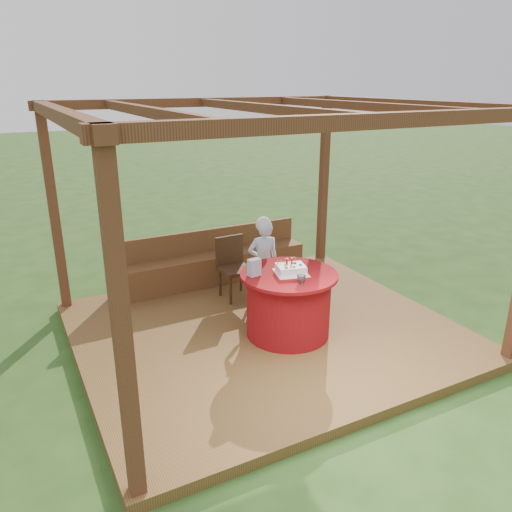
{
  "coord_description": "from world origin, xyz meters",
  "views": [
    {
      "loc": [
        -2.71,
        -4.95,
        3.08
      ],
      "look_at": [
        0.0,
        0.25,
        1.0
      ],
      "focal_mm": 35.0,
      "sensor_mm": 36.0,
      "label": 1
    }
  ],
  "objects": [
    {
      "name": "elderly_woman",
      "position": [
        0.33,
        0.67,
        0.75
      ],
      "size": [
        0.48,
        0.36,
        1.24
      ],
      "color": "#9ECAEA",
      "rests_on": "deck"
    },
    {
      "name": "gift_bag",
      "position": [
        -0.23,
        -0.14,
        1.02
      ],
      "size": [
        0.15,
        0.11,
        0.2
      ],
      "primitive_type": "cube",
      "rotation": [
        0.0,
        0.0,
        0.12
      ],
      "color": "#C47EAC",
      "rests_on": "table"
    },
    {
      "name": "bench",
      "position": [
        0.0,
        1.72,
        0.38
      ],
      "size": [
        3.0,
        0.42,
        0.8
      ],
      "color": "brown",
      "rests_on": "deck"
    },
    {
      "name": "birthday_cake",
      "position": [
        0.19,
        -0.28,
        0.97
      ],
      "size": [
        0.45,
        0.45,
        0.17
      ],
      "color": "white",
      "rests_on": "table"
    },
    {
      "name": "deck",
      "position": [
        0.0,
        0.0,
        0.06
      ],
      "size": [
        4.5,
        4.0,
        0.12
      ],
      "primitive_type": "cube",
      "color": "brown",
      "rests_on": "ground"
    },
    {
      "name": "drinking_glass",
      "position": [
        0.13,
        -0.6,
        0.97
      ],
      "size": [
        0.14,
        0.14,
        0.1
      ],
      "primitive_type": "imported",
      "rotation": [
        0.0,
        0.0,
        0.38
      ],
      "color": "silver",
      "rests_on": "table"
    },
    {
      "name": "pergola",
      "position": [
        0.0,
        0.0,
        2.41
      ],
      "size": [
        4.5,
        4.0,
        2.72
      ],
      "color": "brown",
      "rests_on": "deck"
    },
    {
      "name": "chair",
      "position": [
        0.07,
        1.08,
        0.6
      ],
      "size": [
        0.44,
        0.44,
        0.87
      ],
      "color": "#3C2413",
      "rests_on": "deck"
    },
    {
      "name": "table",
      "position": [
        0.17,
        -0.27,
        0.53
      ],
      "size": [
        1.16,
        1.16,
        0.8
      ],
      "color": "#9C1111",
      "rests_on": "deck"
    },
    {
      "name": "ground",
      "position": [
        0.0,
        0.0,
        0.0
      ],
      "size": [
        60.0,
        60.0,
        0.0
      ],
      "primitive_type": "plane",
      "color": "#254818",
      "rests_on": "ground"
    }
  ]
}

